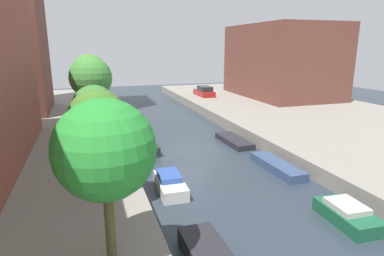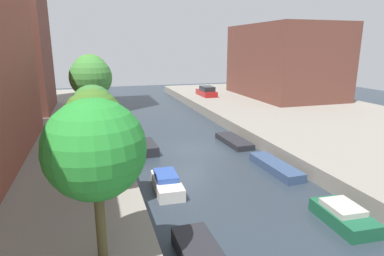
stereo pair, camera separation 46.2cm
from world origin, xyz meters
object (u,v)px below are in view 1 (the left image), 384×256
street_tree_0 (105,150)px  street_tree_1 (98,119)px  low_block_right (281,61)px  moored_boat_left_2 (170,184)px  moored_boat_right_1 (348,214)px  moored_boat_right_3 (234,141)px  street_tree_3 (91,78)px  parked_car (204,92)px  moored_boat_left_3 (145,148)px  moored_boat_right_2 (277,166)px  street_tree_2 (94,107)px  street_tree_4 (90,73)px

street_tree_0 → street_tree_1: street_tree_0 is taller
street_tree_1 → low_block_right: bearing=43.8°
moored_boat_left_2 → moored_boat_right_1: moored_boat_left_2 is taller
moored_boat_right_3 → street_tree_3: bearing=166.3°
parked_car → moored_boat_left_3: 22.14m
street_tree_3 → moored_boat_right_1: 19.02m
moored_boat_left_2 → moored_boat_right_2: size_ratio=0.71×
low_block_right → street_tree_2: bearing=-143.2°
moored_boat_right_2 → street_tree_1: bearing=-169.4°
street_tree_4 → moored_boat_left_2: 15.45m
street_tree_0 → street_tree_2: (0.00, 10.59, -0.59)m
street_tree_3 → street_tree_4: bearing=90.0°
low_block_right → moored_boat_left_3: size_ratio=5.05×
moored_boat_left_3 → moored_boat_right_1: bearing=-61.4°
street_tree_2 → low_block_right: bearing=36.8°
moored_boat_left_3 → moored_boat_right_2: size_ratio=0.66×
street_tree_1 → parked_car: 31.04m
moored_boat_right_2 → street_tree_2: bearing=163.2°
moored_boat_left_3 → street_tree_0: bearing=-104.2°
low_block_right → street_tree_1: 34.49m
street_tree_4 → moored_boat_right_3: street_tree_4 is taller
street_tree_3 → moored_boat_left_2: (3.57, -9.54, -4.96)m
moored_boat_left_3 → moored_boat_right_3: moored_boat_left_3 is taller
street_tree_3 → moored_boat_left_2: street_tree_3 is taller
parked_car → moored_boat_right_1: (-4.72, -31.44, -1.18)m
moored_boat_right_1 → moored_boat_right_2: size_ratio=0.68×
street_tree_2 → moored_boat_left_3: 5.86m
street_tree_0 → street_tree_3: street_tree_3 is taller
street_tree_1 → moored_boat_left_3: 9.80m
street_tree_0 → street_tree_4: size_ratio=0.88×
low_block_right → moored_boat_left_2: size_ratio=4.68×
street_tree_3 → moored_boat_left_3: size_ratio=1.95×
street_tree_0 → street_tree_3: size_ratio=0.88×
street_tree_3 → parked_car: size_ratio=1.35×
moored_boat_left_2 → moored_boat_left_3: (-0.15, 6.97, -0.06)m
street_tree_0 → moored_boat_right_3: bearing=51.6°
moored_boat_right_3 → street_tree_1: bearing=-142.6°
moored_boat_left_3 → moored_boat_right_2: moored_boat_left_3 is taller
parked_car → moored_boat_right_3: 19.39m
street_tree_2 → moored_boat_right_1: size_ratio=1.43×
low_block_right → street_tree_1: size_ratio=3.17×
street_tree_2 → street_tree_4: size_ratio=0.75×
street_tree_3 → moored_boat_right_3: (10.67, -2.61, -5.13)m
parked_car → moored_boat_right_2: (-4.25, -24.99, -1.29)m
street_tree_2 → parked_car: street_tree_2 is taller
moored_boat_left_3 → low_block_right: bearing=36.1°
street_tree_4 → parked_car: (15.02, 11.60, -3.82)m
street_tree_3 → moored_boat_left_3: bearing=-37.0°
street_tree_0 → street_tree_3: bearing=90.0°
parked_car → moored_boat_right_3: (-4.35, -18.85, -1.33)m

